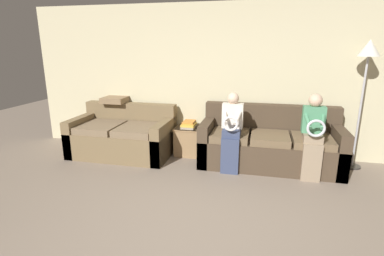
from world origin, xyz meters
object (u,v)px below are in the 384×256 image
at_px(side_shelf, 189,140).
at_px(book_stack, 189,125).
at_px(couch_side, 123,137).
at_px(throw_pillow, 115,100).
at_px(couch_main, 269,145).
at_px(floor_lamp, 368,61).
at_px(child_left_seated, 232,129).
at_px(child_right_seated, 313,133).

distance_m(side_shelf, book_stack, 0.28).
distance_m(couch_side, throw_pillow, 0.74).
relative_size(side_shelf, throw_pillow, 1.18).
bearing_deg(couch_side, couch_main, 1.58).
bearing_deg(floor_lamp, throw_pillow, 178.62).
bearing_deg(book_stack, throw_pillow, 175.88).
distance_m(couch_main, floor_lamp, 1.85).
bearing_deg(child_left_seated, throw_pillow, 163.37).
distance_m(book_stack, throw_pillow, 1.47).
relative_size(couch_side, child_left_seated, 1.43).
distance_m(side_shelf, floor_lamp, 2.99).
relative_size(floor_lamp, throw_pillow, 4.66).
xyz_separation_m(couch_side, book_stack, (1.12, 0.25, 0.22)).
height_order(child_right_seated, book_stack, child_right_seated).
height_order(child_left_seated, side_shelf, child_left_seated).
distance_m(couch_side, floor_lamp, 4.01).
relative_size(child_right_seated, floor_lamp, 0.62).
bearing_deg(couch_main, throw_pillow, 174.10).
relative_size(couch_side, side_shelf, 3.44).
relative_size(couch_main, floor_lamp, 1.11).
distance_m(couch_main, book_stack, 1.39).
height_order(couch_main, couch_side, couch_main).
xyz_separation_m(book_stack, throw_pillow, (-1.42, 0.10, 0.36)).
bearing_deg(child_left_seated, child_right_seated, 0.10).
bearing_deg(child_right_seated, couch_side, 174.34).
height_order(couch_side, throw_pillow, throw_pillow).
xyz_separation_m(couch_main, side_shelf, (-1.36, 0.19, -0.08)).
relative_size(child_left_seated, book_stack, 3.70).
relative_size(child_left_seated, child_right_seated, 0.98).
bearing_deg(throw_pillow, child_left_seated, -16.63).
xyz_separation_m(couch_main, throw_pillow, (-2.78, 0.29, 0.57)).
distance_m(child_left_seated, child_right_seated, 1.14).
bearing_deg(child_right_seated, couch_main, 146.95).
bearing_deg(side_shelf, couch_main, -7.94).
bearing_deg(child_left_seated, couch_main, 33.18).
bearing_deg(couch_side, book_stack, 12.69).
bearing_deg(couch_side, side_shelf, 12.93).
bearing_deg(child_left_seated, side_shelf, 144.55).
height_order(couch_main, floor_lamp, floor_lamp).
bearing_deg(child_right_seated, floor_lamp, 37.84).
distance_m(couch_main, side_shelf, 1.38).
distance_m(couch_side, child_left_seated, 1.97).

